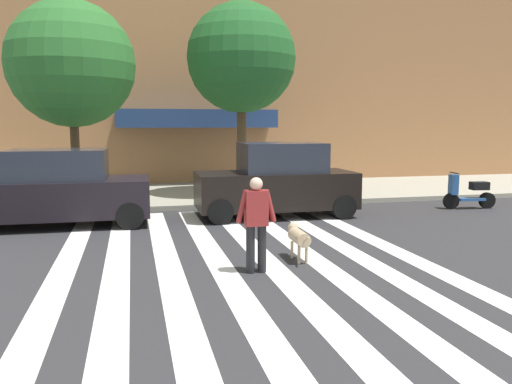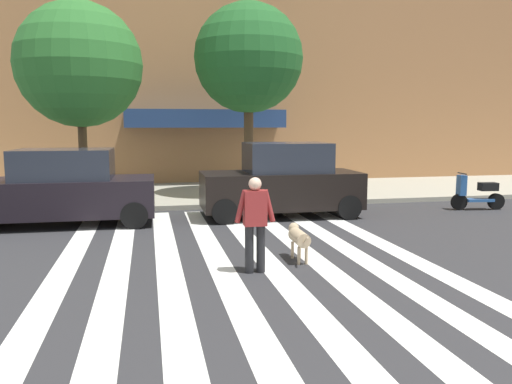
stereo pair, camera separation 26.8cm
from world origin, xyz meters
name	(u,v)px [view 2 (the right image)]	position (x,y,z in m)	size (l,w,h in m)	color
ground_plane	(237,288)	(0.00, 7.43, 0.00)	(160.00, 160.00, 0.00)	#2B2B2D
sidewalk_far	(186,194)	(0.00, 17.86, 0.07)	(80.00, 6.00, 0.15)	#9C9886
crosswalk_stripes	(260,286)	(0.36, 7.43, 0.00)	(6.75, 14.26, 0.01)	silver
parked_car_behind_first	(59,189)	(-3.50, 13.33, 0.90)	(4.79, 2.06, 1.91)	black
parked_car_third_in_line	(282,182)	(2.29, 13.33, 0.96)	(4.32, 1.94, 2.02)	black
parked_scooter	(478,194)	(8.26, 13.15, 0.48)	(1.63, 0.53, 1.11)	black
street_tree_nearest	(79,65)	(-3.20, 15.98, 4.26)	(3.67, 3.67, 5.95)	#4C3823
street_tree_middle	(248,59)	(2.06, 16.87, 4.68)	(3.62, 3.62, 6.36)	#4C3823
pedestrian_dog_walker	(255,219)	(0.45, 8.20, 0.93)	(0.70, 0.25, 1.64)	black
dog_on_leash	(299,237)	(1.40, 8.79, 0.44)	(0.27, 1.03, 0.65)	tan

